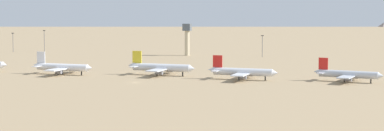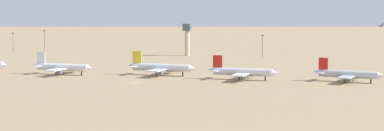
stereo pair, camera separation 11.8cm
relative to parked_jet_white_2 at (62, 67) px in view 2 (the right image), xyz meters
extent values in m
plane|color=#9E8460|center=(46.87, -22.86, -3.65)|extent=(4000.00, 4000.00, 0.00)
cone|color=white|center=(-33.46, 2.87, -0.01)|extent=(2.93, 3.54, 3.29)
cylinder|color=white|center=(0.34, -0.03, 0.03)|extent=(28.29, 5.98, 3.51)
cone|color=white|center=(15.55, -1.38, 0.03)|extent=(2.92, 3.56, 3.34)
cone|color=white|center=(-14.88, 1.32, 0.56)|extent=(3.76, 3.28, 2.98)
cube|color=white|center=(-11.91, 1.06, 4.64)|extent=(4.59, 0.84, 5.71)
cube|color=white|center=(-11.60, 4.55, 0.38)|extent=(3.33, 6.19, 0.32)
cube|color=white|center=(-12.22, -2.44, 0.38)|extent=(3.33, 6.19, 0.32)
cube|color=white|center=(1.21, -0.11, -0.49)|extent=(8.43, 28.51, 0.49)
cylinder|color=slate|center=(2.67, 6.37, -1.72)|extent=(3.32, 2.20, 1.93)
cylinder|color=slate|center=(1.50, -6.74, -1.72)|extent=(3.32, 2.20, 1.93)
cylinder|color=black|center=(10.97, -0.97, -2.69)|extent=(0.61, 0.61, 1.93)
cylinder|color=black|center=(-0.79, 2.19, -2.69)|extent=(0.61, 0.61, 1.93)
cylinder|color=black|center=(-1.16, -2.01, -2.69)|extent=(0.61, 0.61, 1.93)
cylinder|color=silver|center=(48.97, 9.12, 0.24)|extent=(29.86, 6.09, 3.71)
cone|color=silver|center=(65.05, 7.82, 0.24)|extent=(3.06, 3.74, 3.52)
cone|color=silver|center=(32.90, 10.42, 0.80)|extent=(3.95, 3.44, 3.15)
cube|color=yellow|center=(36.04, 10.17, 5.11)|extent=(4.84, 0.85, 6.03)
cube|color=silver|center=(36.34, 13.86, 0.61)|extent=(3.47, 6.52, 0.33)
cube|color=silver|center=(35.74, 6.47, 0.61)|extent=(3.47, 6.52, 0.33)
cube|color=silver|center=(49.90, 9.04, -0.32)|extent=(8.68, 30.07, 0.52)
cylinder|color=slate|center=(51.38, 15.90, -1.61)|extent=(3.49, 2.30, 2.04)
cylinder|color=slate|center=(50.26, 2.04, -1.61)|extent=(3.49, 2.30, 2.04)
cylinder|color=black|center=(60.21, 8.21, -2.63)|extent=(0.65, 0.65, 2.04)
cylinder|color=black|center=(47.77, 11.45, -2.63)|extent=(0.65, 0.65, 2.04)
cylinder|color=black|center=(47.41, 7.01, -2.63)|extent=(0.65, 0.65, 2.04)
cylinder|color=silver|center=(91.42, 0.58, 0.02)|extent=(28.19, 5.45, 3.50)
cone|color=silver|center=(106.62, -0.48, 0.02)|extent=(2.85, 3.50, 3.33)
cone|color=silver|center=(76.23, 1.65, 0.55)|extent=(3.70, 3.21, 2.98)
cube|color=red|center=(79.20, 1.44, 4.62)|extent=(4.57, 0.76, 5.69)
cube|color=silver|center=(79.44, 4.94, 0.37)|extent=(3.21, 6.13, 0.32)
cube|color=silver|center=(78.95, -2.05, 0.37)|extent=(3.21, 6.13, 0.32)
cube|color=silver|center=(92.30, 0.52, -0.50)|extent=(7.90, 28.36, 0.49)
cylinder|color=slate|center=(93.63, 7.01, -1.73)|extent=(3.28, 2.14, 1.93)
cylinder|color=slate|center=(92.71, -6.09, -1.73)|extent=(3.28, 2.14, 1.93)
cylinder|color=black|center=(102.04, -0.16, -2.69)|extent=(0.61, 0.61, 1.93)
cylinder|color=black|center=(90.26, 2.77, -2.69)|extent=(0.61, 0.61, 1.93)
cylinder|color=black|center=(89.97, -1.42, -2.69)|extent=(0.61, 0.61, 1.93)
cylinder|color=silver|center=(139.11, 4.33, -0.16)|extent=(26.76, 8.86, 3.33)
cone|color=silver|center=(153.27, 1.28, -0.16)|extent=(3.11, 3.62, 3.16)
cone|color=silver|center=(124.94, 7.37, 0.34)|extent=(3.85, 3.47, 2.83)
cube|color=red|center=(127.71, 6.78, 4.22)|extent=(4.32, 1.32, 5.41)
cube|color=silver|center=(128.41, 10.04, 0.18)|extent=(3.80, 6.10, 0.30)
cube|color=silver|center=(127.01, 3.52, 0.18)|extent=(3.80, 6.10, 0.30)
cube|color=silver|center=(139.92, 4.15, -0.66)|extent=(11.14, 27.25, 0.47)
cylinder|color=slate|center=(142.05, 10.08, -1.82)|extent=(3.32, 2.42, 1.83)
cylinder|color=slate|center=(139.42, -2.13, -1.82)|extent=(3.32, 2.42, 1.83)
cylinder|color=black|center=(149.01, 2.20, -2.74)|extent=(0.58, 0.58, 1.83)
cylinder|color=black|center=(138.30, 6.54, -2.74)|extent=(0.58, 0.58, 1.83)
cylinder|color=black|center=(137.46, 2.64, -2.74)|extent=(0.58, 0.58, 1.83)
cylinder|color=#C6B793|center=(27.85, 133.29, 4.73)|extent=(3.20, 3.20, 16.77)
cube|color=#4C5660|center=(27.85, 133.29, 15.48)|extent=(5.20, 5.20, 4.73)
cylinder|color=#59595E|center=(79.11, 132.66, 3.28)|extent=(0.36, 0.36, 13.88)
cube|color=#333333|center=(79.11, 132.66, 10.47)|extent=(1.80, 0.50, 0.50)
cylinder|color=#59595E|center=(-101.65, 130.78, 3.06)|extent=(0.36, 0.36, 13.42)
cube|color=#333333|center=(-101.65, 130.78, 10.02)|extent=(1.80, 0.50, 0.50)
cylinder|color=#59595E|center=(-81.17, 139.29, 3.96)|extent=(0.36, 0.36, 15.23)
cube|color=#333333|center=(-81.17, 139.29, 11.82)|extent=(1.80, 0.50, 0.50)
camera|label=1|loc=(150.54, -310.00, 32.32)|focal=63.97mm
camera|label=2|loc=(150.66, -309.97, 32.32)|focal=63.97mm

